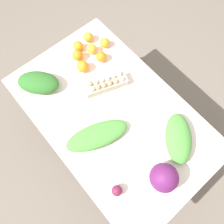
{
  "coord_description": "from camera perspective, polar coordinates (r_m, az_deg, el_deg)",
  "views": [
    {
      "loc": [
        0.38,
        -0.33,
        2.04
      ],
      "look_at": [
        0.0,
        0.0,
        0.72
      ],
      "focal_mm": 35.0,
      "sensor_mm": 36.0,
      "label": 1
    }
  ],
  "objects": [
    {
      "name": "orange_3",
      "position": [
        1.56,
        -7.68,
        11.73
      ],
      "size": [
        0.08,
        0.08,
        0.08
      ],
      "primitive_type": "sphere",
      "color": "orange",
      "rests_on": "dining_table"
    },
    {
      "name": "greens_bunch_scallion",
      "position": [
        1.39,
        16.97,
        -6.52
      ],
      "size": [
        0.34,
        0.33,
        0.09
      ],
      "primitive_type": "ellipsoid",
      "rotation": [
        0.0,
        0.0,
        5.53
      ],
      "color": "#4C933D",
      "rests_on": "dining_table"
    },
    {
      "name": "orange_0",
      "position": [
        1.67,
        -1.9,
        17.62
      ],
      "size": [
        0.07,
        0.07,
        0.07
      ],
      "primitive_type": "sphere",
      "color": "orange",
      "rests_on": "dining_table"
    },
    {
      "name": "ground_plane",
      "position": [
        2.1,
        0.0,
        -7.05
      ],
      "size": [
        8.0,
        8.0,
        0.0
      ],
      "primitive_type": "plane",
      "color": "#70665B"
    },
    {
      "name": "egg_carton",
      "position": [
        1.47,
        -1.67,
        7.44
      ],
      "size": [
        0.18,
        0.3,
        0.09
      ],
      "rotation": [
        0.0,
        0.0,
        1.23
      ],
      "color": "beige",
      "rests_on": "dining_table"
    },
    {
      "name": "cabbage_purple",
      "position": [
        1.29,
        13.42,
        -16.32
      ],
      "size": [
        0.16,
        0.16,
        0.16
      ],
      "primitive_type": "sphere",
      "color": "#601E5B",
      "rests_on": "dining_table"
    },
    {
      "name": "beet_root",
      "position": [
        1.31,
        1.31,
        -19.84
      ],
      "size": [
        0.06,
        0.06,
        0.06
      ],
      "primitive_type": "sphere",
      "color": "maroon",
      "rests_on": "dining_table"
    },
    {
      "name": "greens_bunch_chard",
      "position": [
        1.55,
        -18.65,
        7.29
      ],
      "size": [
        0.32,
        0.31,
        0.1
      ],
      "primitive_type": "ellipsoid",
      "rotation": [
        0.0,
        0.0,
        0.72
      ],
      "color": "#2D6B28",
      "rests_on": "dining_table"
    },
    {
      "name": "orange_5",
      "position": [
        1.64,
        -5.34,
        16.08
      ],
      "size": [
        0.07,
        0.07,
        0.07
      ],
      "primitive_type": "sphere",
      "color": "#F9A833",
      "rests_on": "dining_table"
    },
    {
      "name": "orange_4",
      "position": [
        1.66,
        -8.83,
        16.61
      ],
      "size": [
        0.07,
        0.07,
        0.07
      ],
      "primitive_type": "sphere",
      "color": "orange",
      "rests_on": "dining_table"
    },
    {
      "name": "greens_bunch_beet_tops",
      "position": [
        1.35,
        -3.93,
        -6.19
      ],
      "size": [
        0.27,
        0.43,
        0.06
      ],
      "primitive_type": "ellipsoid",
      "rotation": [
        0.0,
        0.0,
        4.39
      ],
      "color": "#4C933D",
      "rests_on": "dining_table"
    },
    {
      "name": "orange_6",
      "position": [
        1.71,
        -6.18,
        18.88
      ],
      "size": [
        0.07,
        0.07,
        0.07
      ],
      "primitive_type": "sphere",
      "color": "orange",
      "rests_on": "dining_table"
    },
    {
      "name": "dining_table",
      "position": [
        1.52,
        0.0,
        -1.49
      ],
      "size": [
        1.38,
        0.86,
        0.7
      ],
      "color": "silver",
      "rests_on": "ground_plane"
    },
    {
      "name": "orange_2",
      "position": [
        1.59,
        -2.82,
        14.21
      ],
      "size": [
        0.07,
        0.07,
        0.07
      ],
      "primitive_type": "sphere",
      "color": "orange",
      "rests_on": "dining_table"
    },
    {
      "name": "orange_1",
      "position": [
        1.62,
        -8.96,
        14.38
      ],
      "size": [
        0.08,
        0.08,
        0.08
      ],
      "primitive_type": "sphere",
      "color": "orange",
      "rests_on": "dining_table"
    }
  ]
}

